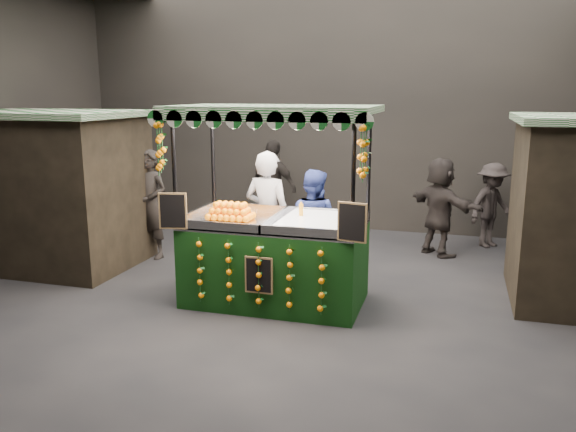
% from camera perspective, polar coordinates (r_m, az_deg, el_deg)
% --- Properties ---
extents(ground, '(12.00, 12.00, 0.00)m').
position_cam_1_polar(ground, '(7.98, -0.50, -9.22)').
color(ground, black).
rests_on(ground, ground).
extents(market_hall, '(12.10, 10.10, 5.05)m').
position_cam_1_polar(market_hall, '(7.44, -0.55, 15.81)').
color(market_hall, black).
rests_on(market_hall, ground).
extents(neighbour_stall_left, '(3.00, 2.20, 2.60)m').
position_cam_1_polar(neighbour_stall_left, '(10.55, -22.38, 2.53)').
color(neighbour_stall_left, black).
rests_on(neighbour_stall_left, ground).
extents(juice_stall, '(2.82, 1.66, 2.73)m').
position_cam_1_polar(juice_stall, '(7.98, -1.27, -2.80)').
color(juice_stall, black).
rests_on(juice_stall, ground).
extents(vendor_grey, '(0.81, 0.60, 2.04)m').
position_cam_1_polar(vendor_grey, '(8.85, -2.01, -0.15)').
color(vendor_grey, gray).
rests_on(vendor_grey, ground).
extents(vendor_blue, '(0.94, 0.79, 1.75)m').
position_cam_1_polar(vendor_blue, '(9.03, 2.42, -0.87)').
color(vendor_blue, navy).
rests_on(vendor_blue, ground).
extents(shopper_0, '(0.78, 0.60, 1.92)m').
position_cam_1_polar(shopper_0, '(10.47, -13.43, 1.13)').
color(shopper_0, black).
rests_on(shopper_0, ground).
extents(shopper_1, '(0.92, 0.74, 1.79)m').
position_cam_1_polar(shopper_1, '(9.91, 24.38, -0.65)').
color(shopper_1, '#292422').
rests_on(shopper_1, ground).
extents(shopper_2, '(1.24, 0.87, 1.95)m').
position_cam_1_polar(shopper_2, '(11.91, -1.43, 2.84)').
color(shopper_2, black).
rests_on(shopper_2, ground).
extents(shopper_3, '(1.15, 1.16, 1.61)m').
position_cam_1_polar(shopper_3, '(11.57, 19.44, 1.00)').
color(shopper_3, '#2C2624').
rests_on(shopper_3, ground).
extents(shopper_4, '(0.93, 0.75, 1.66)m').
position_cam_1_polar(shopper_4, '(11.91, -17.56, 1.56)').
color(shopper_4, black).
rests_on(shopper_4, ground).
extents(shopper_5, '(1.55, 1.52, 1.77)m').
position_cam_1_polar(shopper_5, '(10.69, 14.74, 0.88)').
color(shopper_5, '#2C2624').
rests_on(shopper_5, ground).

